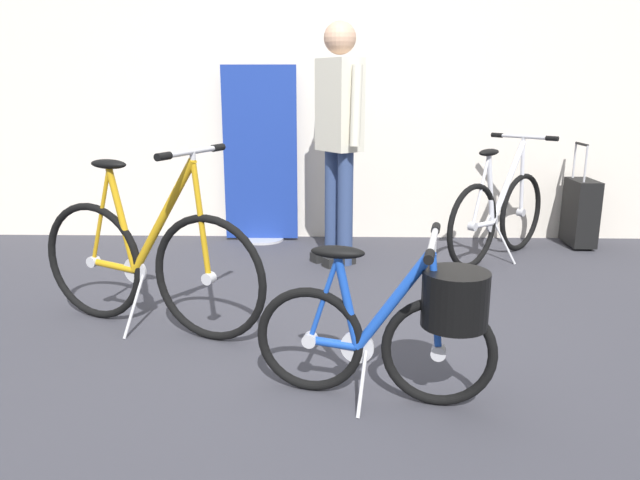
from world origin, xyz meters
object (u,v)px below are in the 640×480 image
Objects in this scene: display_bike_left at (498,213)px; display_bike_right at (148,262)px; rolling_suitcase at (580,212)px; folding_bike_foreground at (405,321)px; visitor_near_wall at (339,129)px; floor_banner_stand at (261,166)px.

display_bike_left is 0.74× the size of display_bike_right.
display_bike_right is 1.58× the size of rolling_suitcase.
visitor_near_wall is (-0.26, 2.03, 0.62)m from folding_bike_foreground.
rolling_suitcase is (1.94, 0.50, -0.69)m from visitor_near_wall.
folding_bike_foreground is 1.46m from display_bike_right.
folding_bike_foreground is at bearing -30.60° from display_bike_right.
visitor_near_wall is (-1.18, -0.11, 0.62)m from display_bike_left.
display_bike_right is 0.78× the size of visitor_near_wall.
rolling_suitcase is at bearing -2.90° from floor_banner_stand.
folding_bike_foreground is 0.58× the size of visitor_near_wall.
display_bike_right is (-1.26, 0.74, 0.02)m from folding_bike_foreground.
display_bike_right reaches higher than display_bike_left.
floor_banner_stand reaches higher than folding_bike_foreground.
floor_banner_stand is at bearing 177.10° from rolling_suitcase.
display_bike_right is 1.74m from visitor_near_wall.
display_bike_right is at bearing -147.32° from display_bike_left.
visitor_near_wall is at bearing -174.52° from display_bike_left.
floor_banner_stand is 1.71× the size of rolling_suitcase.
floor_banner_stand is 2.60m from rolling_suitcase.
floor_banner_stand is 0.85× the size of visitor_near_wall.
floor_banner_stand reaches higher than display_bike_left.
display_bike_left is 1.17× the size of rolling_suitcase.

